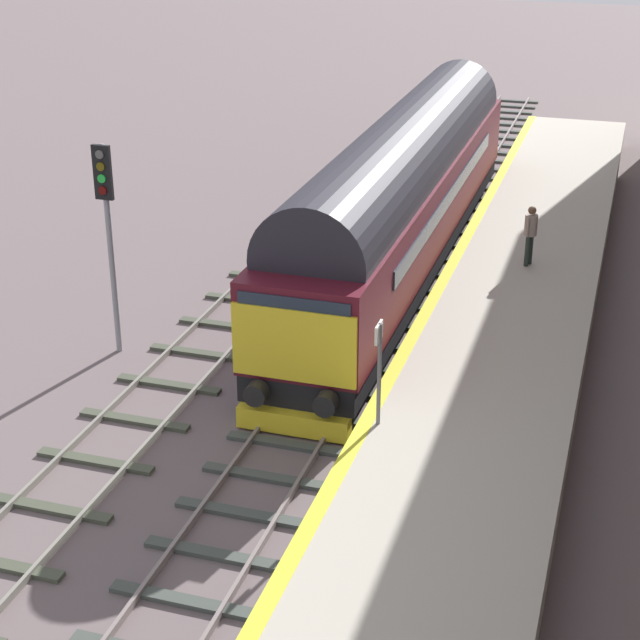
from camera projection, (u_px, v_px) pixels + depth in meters
name	position (u px, v px, depth m)	size (l,w,h in m)	color
ground_plane	(353.00, 344.00, 25.52)	(140.00, 140.00, 0.00)	#645657
track_main	(353.00, 342.00, 25.49)	(2.50, 60.00, 0.15)	slate
track_adjacent_west	(226.00, 325.00, 26.42)	(2.50, 60.00, 0.15)	gray
station_platform	(500.00, 344.00, 24.33)	(4.00, 44.00, 1.01)	#B7B09F
diesel_locomotive	(402.00, 191.00, 28.82)	(2.74, 19.40, 4.68)	black
signal_post_near	(108.00, 221.00, 23.79)	(0.44, 0.22, 5.14)	gray
platform_number_sign	(379.00, 359.00, 19.35)	(0.10, 0.44, 2.11)	slate
waiting_passenger	(531.00, 230.00, 27.31)	(0.43, 0.49, 1.64)	#28352E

